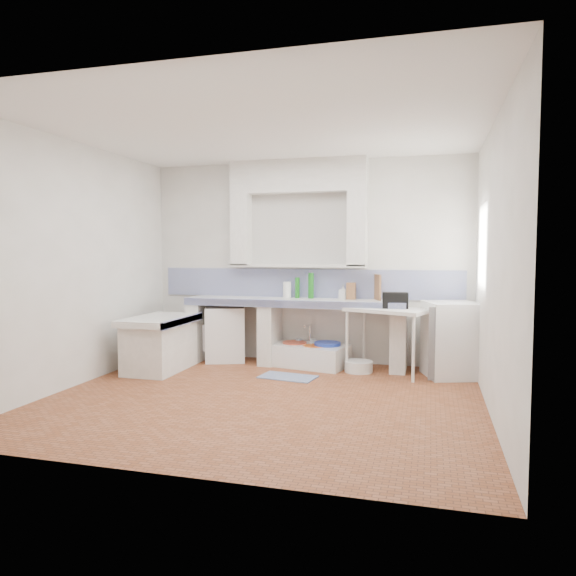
% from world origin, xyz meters
% --- Properties ---
extents(floor, '(4.50, 4.50, 0.00)m').
position_xyz_m(floor, '(0.00, 0.00, 0.00)').
color(floor, brown).
rests_on(floor, ground).
extents(ceiling, '(4.50, 4.50, 0.00)m').
position_xyz_m(ceiling, '(0.00, 0.00, 2.80)').
color(ceiling, white).
rests_on(ceiling, ground).
extents(wall_back, '(4.50, 0.00, 4.50)m').
position_xyz_m(wall_back, '(0.00, 2.00, 1.40)').
color(wall_back, white).
rests_on(wall_back, ground).
extents(wall_front, '(4.50, 0.00, 4.50)m').
position_xyz_m(wall_front, '(0.00, -2.00, 1.40)').
color(wall_front, white).
rests_on(wall_front, ground).
extents(wall_left, '(0.00, 4.50, 4.50)m').
position_xyz_m(wall_left, '(-2.25, 0.00, 1.40)').
color(wall_left, white).
rests_on(wall_left, ground).
extents(wall_right, '(0.00, 4.50, 4.50)m').
position_xyz_m(wall_right, '(2.25, 0.00, 1.40)').
color(wall_right, white).
rests_on(wall_right, ground).
extents(alcove_mass, '(1.90, 0.25, 0.45)m').
position_xyz_m(alcove_mass, '(-0.10, 1.88, 2.58)').
color(alcove_mass, white).
rests_on(alcove_mass, ground).
extents(window_frame, '(0.35, 0.86, 1.06)m').
position_xyz_m(window_frame, '(2.42, 1.20, 1.60)').
color(window_frame, '#362311').
rests_on(window_frame, ground).
extents(lace_valance, '(0.01, 0.84, 0.24)m').
position_xyz_m(lace_valance, '(2.28, 1.20, 1.98)').
color(lace_valance, white).
rests_on(lace_valance, ground).
extents(counter_slab, '(3.00, 0.60, 0.08)m').
position_xyz_m(counter_slab, '(-0.10, 1.70, 0.86)').
color(counter_slab, white).
rests_on(counter_slab, ground).
extents(counter_lip, '(3.00, 0.04, 0.10)m').
position_xyz_m(counter_lip, '(-0.10, 1.42, 0.86)').
color(counter_lip, navy).
rests_on(counter_lip, ground).
extents(counter_pier_left, '(0.20, 0.55, 0.82)m').
position_xyz_m(counter_pier_left, '(-1.50, 1.70, 0.41)').
color(counter_pier_left, white).
rests_on(counter_pier_left, ground).
extents(counter_pier_mid, '(0.20, 0.55, 0.82)m').
position_xyz_m(counter_pier_mid, '(-0.45, 1.70, 0.41)').
color(counter_pier_mid, white).
rests_on(counter_pier_mid, ground).
extents(counter_pier_right, '(0.20, 0.55, 0.82)m').
position_xyz_m(counter_pier_right, '(1.30, 1.70, 0.41)').
color(counter_pier_right, white).
rests_on(counter_pier_right, ground).
extents(peninsula_top, '(0.70, 1.10, 0.08)m').
position_xyz_m(peninsula_top, '(-1.70, 0.90, 0.66)').
color(peninsula_top, white).
rests_on(peninsula_top, ground).
extents(peninsula_base, '(0.60, 1.00, 0.62)m').
position_xyz_m(peninsula_base, '(-1.70, 0.90, 0.31)').
color(peninsula_base, white).
rests_on(peninsula_base, ground).
extents(peninsula_lip, '(0.04, 1.10, 0.10)m').
position_xyz_m(peninsula_lip, '(-1.37, 0.90, 0.66)').
color(peninsula_lip, navy).
rests_on(peninsula_lip, ground).
extents(backsplash, '(4.27, 0.03, 0.40)m').
position_xyz_m(backsplash, '(0.00, 1.99, 1.10)').
color(backsplash, navy).
rests_on(backsplash, ground).
extents(stove, '(0.69, 0.68, 0.77)m').
position_xyz_m(stove, '(-1.11, 1.70, 0.38)').
color(stove, white).
rests_on(stove, ground).
extents(sink, '(1.19, 0.81, 0.26)m').
position_xyz_m(sink, '(0.07, 1.67, 0.13)').
color(sink, white).
rests_on(sink, ground).
extents(side_table, '(1.13, 0.88, 0.04)m').
position_xyz_m(side_table, '(1.17, 1.48, 0.42)').
color(side_table, white).
rests_on(side_table, ground).
extents(fridge, '(0.76, 0.76, 0.93)m').
position_xyz_m(fridge, '(1.94, 1.52, 0.46)').
color(fridge, white).
rests_on(fridge, ground).
extents(bucket_red, '(0.44, 0.44, 0.31)m').
position_xyz_m(bucket_red, '(-0.10, 1.70, 0.16)').
color(bucket_red, '#B2432A').
rests_on(bucket_red, ground).
extents(bucket_orange, '(0.37, 0.37, 0.30)m').
position_xyz_m(bucket_orange, '(0.21, 1.58, 0.15)').
color(bucket_orange, '#C85010').
rests_on(bucket_orange, ground).
extents(bucket_blue, '(0.47, 0.47, 0.33)m').
position_xyz_m(bucket_blue, '(0.37, 1.66, 0.17)').
color(bucket_blue, '#2038AD').
rests_on(bucket_blue, ground).
extents(basin_white, '(0.47, 0.47, 0.14)m').
position_xyz_m(basin_white, '(0.81, 1.48, 0.07)').
color(basin_white, white).
rests_on(basin_white, ground).
extents(water_bottle_a, '(0.11, 0.11, 0.33)m').
position_xyz_m(water_bottle_a, '(-0.07, 1.85, 0.17)').
color(water_bottle_a, silver).
rests_on(water_bottle_a, ground).
extents(water_bottle_b, '(0.10, 0.10, 0.34)m').
position_xyz_m(water_bottle_b, '(0.13, 1.85, 0.17)').
color(water_bottle_b, silver).
rests_on(water_bottle_b, ground).
extents(black_bag, '(0.33, 0.21, 0.20)m').
position_xyz_m(black_bag, '(1.26, 1.50, 0.93)').
color(black_bag, black).
rests_on(black_bag, side_table).
extents(green_bottle_a, '(0.08, 0.08, 0.29)m').
position_xyz_m(green_bottle_a, '(-0.10, 1.85, 1.04)').
color(green_bottle_a, '#1A6F1A').
rests_on(green_bottle_a, counter_slab).
extents(green_bottle_b, '(0.10, 0.10, 0.35)m').
position_xyz_m(green_bottle_b, '(0.10, 1.85, 1.08)').
color(green_bottle_b, '#1A6F1A').
rests_on(green_bottle_b, counter_slab).
extents(knife_block, '(0.12, 0.10, 0.23)m').
position_xyz_m(knife_block, '(0.65, 1.85, 1.01)').
color(knife_block, brown).
rests_on(knife_block, counter_slab).
extents(cutting_board, '(0.11, 0.24, 0.34)m').
position_xyz_m(cutting_board, '(1.01, 1.85, 1.07)').
color(cutting_board, brown).
rests_on(cutting_board, counter_slab).
extents(paper_towel, '(0.12, 0.12, 0.22)m').
position_xyz_m(paper_towel, '(-0.24, 1.85, 1.01)').
color(paper_towel, white).
rests_on(paper_towel, counter_slab).
extents(soap_bottle, '(0.12, 0.12, 0.20)m').
position_xyz_m(soap_bottle, '(0.54, 1.85, 1.00)').
color(soap_bottle, white).
rests_on(soap_bottle, counter_slab).
extents(rug, '(0.73, 0.48, 0.01)m').
position_xyz_m(rug, '(0.01, 0.95, 0.01)').
color(rug, '#2E498A').
rests_on(rug, ground).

